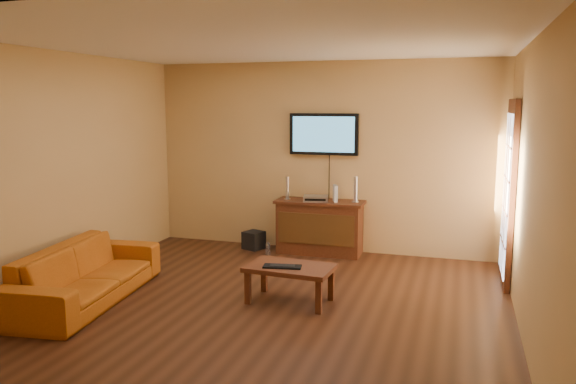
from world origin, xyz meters
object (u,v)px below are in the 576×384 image
at_px(television, 324,134).
at_px(speaker_left, 287,189).
at_px(sofa, 86,264).
at_px(bottle, 268,249).
at_px(keyboard, 282,266).
at_px(game_console, 335,193).
at_px(subwoofer, 254,240).
at_px(media_console, 320,227).
at_px(speaker_right, 356,190).
at_px(av_receiver, 316,198).
at_px(coffee_table, 290,271).

relative_size(television, speaker_left, 3.07).
height_order(sofa, bottle, sofa).
bearing_deg(television, speaker_left, -155.23).
bearing_deg(keyboard, game_console, 87.51).
distance_m(sofa, bottle, 2.67).
bearing_deg(subwoofer, media_console, 23.16).
xyz_separation_m(sofa, speaker_left, (1.45, 2.61, 0.51)).
bearing_deg(speaker_right, sofa, -132.25).
height_order(speaker_left, av_receiver, speaker_left).
bearing_deg(speaker_right, coffee_table, -98.66).
relative_size(sofa, subwoofer, 7.96).
distance_m(television, coffee_table, 2.60).
xyz_separation_m(sofa, game_console, (2.14, 2.63, 0.47)).
bearing_deg(keyboard, sofa, -165.74).
height_order(speaker_right, av_receiver, speaker_right).
distance_m(coffee_table, keyboard, 0.12).
bearing_deg(coffee_table, bottle, 116.39).
relative_size(av_receiver, bottle, 1.80).
distance_m(av_receiver, game_console, 0.28).
bearing_deg(media_console, sofa, -126.16).
height_order(coffee_table, speaker_left, speaker_left).
relative_size(sofa, game_console, 8.91).
bearing_deg(coffee_table, av_receiver, 96.71).
relative_size(television, speaker_right, 2.76).
xyz_separation_m(coffee_table, bottle, (-0.86, 1.73, -0.26)).
bearing_deg(bottle, speaker_right, 16.04).
bearing_deg(speaker_right, keyboard, -99.82).
xyz_separation_m(media_console, keyboard, (0.13, -2.11, 0.03)).
bearing_deg(subwoofer, speaker_left, 23.22).
xyz_separation_m(speaker_right, subwoofer, (-1.48, -0.08, -0.80)).
height_order(coffee_table, speaker_right, speaker_right).
relative_size(subwoofer, bottle, 1.37).
height_order(sofa, subwoofer, sofa).
height_order(speaker_left, speaker_right, speaker_right).
bearing_deg(speaker_left, coffee_table, -71.88).
height_order(coffee_table, subwoofer, coffee_table).
distance_m(av_receiver, bottle, 0.98).
height_order(television, sofa, television).
bearing_deg(speaker_left, bottle, -125.35).
bearing_deg(media_console, av_receiver, -134.60).
distance_m(television, speaker_right, 0.92).
bearing_deg(television, av_receiver, -101.00).
distance_m(speaker_right, keyboard, 2.24).
xyz_separation_m(speaker_right, keyboard, (-0.37, -2.15, -0.51)).
bearing_deg(av_receiver, game_console, -1.60).
height_order(television, av_receiver, television).
bearing_deg(sofa, av_receiver, -42.48).
distance_m(television, subwoofer, 1.85).
bearing_deg(game_console, media_console, 158.54).
relative_size(media_console, speaker_right, 3.46).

